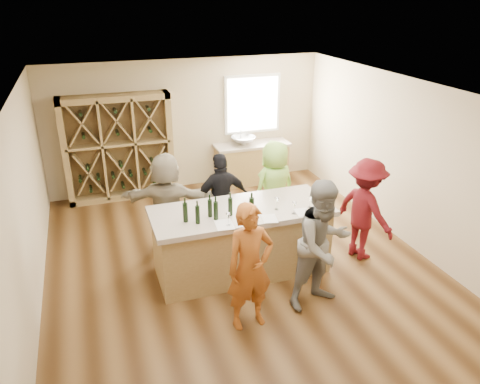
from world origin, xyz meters
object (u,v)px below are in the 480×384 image
object	(u,v)px
wine_bottle_d	(216,211)
person_server	(365,209)
wine_bottle_a	(185,213)
wine_rack	(119,148)
person_near_right	(323,245)
tasting_counter_base	(241,243)
person_far_left	(167,203)
wine_bottle_e	(230,207)
sink	(243,140)
wine_bottle_b	(198,215)
person_near_left	(250,267)
person_far_right	(274,188)
wine_bottle_c	(210,208)
wine_bottle_f	(252,207)
person_far_mid	(222,200)

from	to	relation	value
wine_bottle_d	person_server	world-z (taller)	person_server
wine_bottle_a	wine_bottle_d	distance (m)	0.43
wine_rack	person_near_right	bearing A→B (deg)	-64.16
wine_bottle_a	tasting_counter_base	bearing A→B (deg)	9.14
wine_rack	person_near_right	world-z (taller)	wine_rack
wine_bottle_d	person_far_left	xyz separation A→B (m)	(-0.48, 1.26, -0.36)
wine_bottle_a	wine_bottle_e	bearing A→B (deg)	-0.32
wine_bottle_d	sink	bearing A→B (deg)	65.27
sink	wine_bottle_d	distance (m)	4.05
wine_bottle_b	person_near_left	xyz separation A→B (m)	(0.42, -0.99, -0.34)
wine_bottle_a	wine_bottle_b	bearing A→B (deg)	-35.00
person_server	person_far_right	xyz separation A→B (m)	(-1.04, 1.28, 0.01)
wine_bottle_e	tasting_counter_base	bearing A→B (deg)	33.36
wine_bottle_c	tasting_counter_base	bearing A→B (deg)	10.74
wine_rack	wine_bottle_a	size ratio (longest dim) A/B	7.71
person_near_left	wine_bottle_f	xyz separation A→B (m)	(0.36, 0.94, 0.36)
person_near_left	person_far_left	bearing A→B (deg)	100.82
person_near_left	person_server	bearing A→B (deg)	19.13
wine_bottle_c	person_far_left	bearing A→B (deg)	110.58
sink	person_far_right	size ratio (longest dim) A/B	0.32
wine_bottle_a	person_far_left	distance (m)	1.24
wine_bottle_c	person_server	size ratio (longest dim) A/B	0.16
wine_bottle_b	wine_bottle_f	distance (m)	0.79
person_far_right	wine_bottle_e	bearing A→B (deg)	31.86
wine_bottle_e	person_far_mid	size ratio (longest dim) A/B	0.17
person_far_mid	wine_bottle_a	bearing A→B (deg)	49.24
wine_rack	wine_bottle_d	size ratio (longest dim) A/B	8.03
tasting_counter_base	person_server	bearing A→B (deg)	-5.83
person_server	person_far_right	bearing A→B (deg)	23.92
tasting_counter_base	person_near_left	xyz separation A→B (m)	(-0.31, -1.24, 0.37)
wine_bottle_a	person_far_left	size ratio (longest dim) A/B	0.17
wine_bottle_a	person_near_right	distance (m)	1.96
sink	wine_bottle_f	bearing A→B (deg)	-107.45
person_far_right	wine_bottle_f	size ratio (longest dim) A/B	5.72
sink	person_server	xyz separation A→B (m)	(0.80, -3.66, -0.16)
person_near_right	person_server	bearing A→B (deg)	23.38
sink	person_far_mid	bearing A→B (deg)	-116.70
wine_rack	wine_bottle_e	xyz separation A→B (m)	(1.25, -3.67, 0.12)
wine_bottle_a	wine_bottle_e	distance (m)	0.66
wine_bottle_a	wine_bottle_e	size ratio (longest dim) A/B	1.05
person_near_left	person_near_right	distance (m)	1.10
tasting_counter_base	person_server	world-z (taller)	person_server
wine_bottle_b	person_server	distance (m)	2.79
wine_bottle_d	person_far_mid	xyz separation A→B (m)	(0.43, 1.17, -0.40)
wine_bottle_e	person_far_right	distance (m)	1.76
wine_bottle_e	person_far_mid	world-z (taller)	person_far_mid
person_far_right	person_far_left	world-z (taller)	person_far_left
wine_bottle_d	person_far_right	distance (m)	1.97
wine_rack	person_far_left	bearing A→B (deg)	-78.01
sink	person_near_right	xyz separation A→B (m)	(-0.45, -4.58, -0.08)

